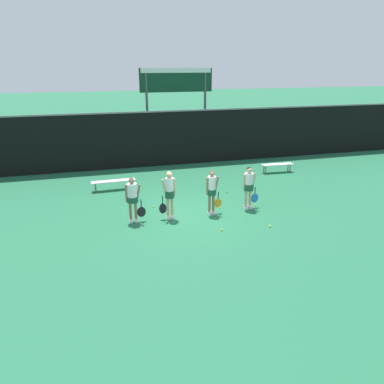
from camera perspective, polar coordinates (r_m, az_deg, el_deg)
name	(u,v)px	position (r m, az deg, el deg)	size (l,w,h in m)	color
ground_plane	(191,215)	(13.99, -0.19, -3.51)	(140.00, 140.00, 0.00)	#216642
fence_windscreen	(153,139)	(20.47, -5.90, 8.05)	(60.00, 0.08, 3.01)	black
scoreboard	(176,88)	(21.54, -2.39, 15.50)	(4.10, 0.15, 5.14)	#515156
bench_courtside	(113,182)	(17.02, -11.89, 1.53)	(1.94, 0.42, 0.43)	silver
bench_far	(277,165)	(19.90, 12.87, 4.01)	(1.67, 0.47, 0.44)	silver
player_0	(133,196)	(13.23, -9.05, -0.65)	(0.68, 0.40, 1.63)	#8C664C
player_1	(169,191)	(13.36, -3.47, 0.11)	(0.61, 0.33, 1.76)	tan
player_2	(212,189)	(13.78, 3.04, 0.42)	(0.62, 0.34, 1.67)	#8C664C
player_3	(249,184)	(14.46, 8.64, 1.17)	(0.69, 0.39, 1.66)	tan
tennis_ball_0	(222,230)	(12.72, 4.52, -5.77)	(0.07, 0.07, 0.07)	#CCE033
tennis_ball_1	(270,226)	(13.23, 11.78, -5.11)	(0.07, 0.07, 0.07)	#CCE033
tennis_ball_2	(219,208)	(14.61, 4.20, -2.42)	(0.07, 0.07, 0.07)	#CCE033
tennis_ball_3	(227,192)	(16.48, 5.31, 0.06)	(0.07, 0.07, 0.07)	#CCE033
tennis_ball_4	(256,206)	(15.01, 9.66, -2.05)	(0.07, 0.07, 0.07)	#CCE033
tennis_ball_5	(153,207)	(14.78, -5.90, -2.22)	(0.07, 0.07, 0.07)	#CCE033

